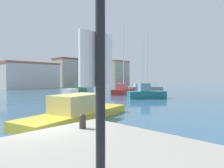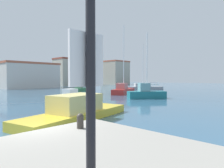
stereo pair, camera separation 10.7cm
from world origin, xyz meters
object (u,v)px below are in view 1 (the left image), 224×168
Objects in this scene: motorboat_white_distant_north at (69,98)px; motorboat_green_outer_mooring at (79,89)px; mooring_bollard at (83,120)px; motorboat_yellow_inner_mooring at (78,110)px; sailboat_grey_behind_lamppost at (142,87)px; sailboat_red_far_left at (123,90)px; sailboat_teal_center_channel at (146,93)px.

motorboat_green_outer_mooring is (11.64, 13.79, 0.04)m from motorboat_white_distant_north.
motorboat_yellow_inner_mooring reaches higher than mooring_bollard.
motorboat_white_distant_north is at bearing -130.17° from motorboat_green_outer_mooring.
motorboat_yellow_inner_mooring is at bearing -127.21° from motorboat_green_outer_mooring.
motorboat_yellow_inner_mooring reaches higher than motorboat_white_distant_north.
sailboat_red_far_left reaches higher than sailboat_grey_behind_lamppost.
sailboat_teal_center_channel is at bearing -97.81° from motorboat_green_outer_mooring.
motorboat_white_distant_north is (7.89, 12.25, -0.68)m from mooring_bollard.
sailboat_grey_behind_lamppost is 14.60m from motorboat_green_outer_mooring.
sailboat_teal_center_channel is 14.42m from motorboat_yellow_inner_mooring.
sailboat_red_far_left is at bearing 32.34° from motorboat_yellow_inner_mooring.
sailboat_grey_behind_lamppost is at bearing 21.13° from sailboat_red_far_left.
sailboat_teal_center_channel reaches higher than motorboat_yellow_inner_mooring.
sailboat_teal_center_channel is at bearing 27.35° from mooring_bollard.
motorboat_yellow_inner_mooring is at bearing -121.10° from motorboat_white_distant_north.
sailboat_red_far_left reaches higher than motorboat_green_outer_mooring.
sailboat_grey_behind_lamppost reaches higher than motorboat_green_outer_mooring.
motorboat_yellow_inner_mooring is (3.36, 4.74, -0.59)m from mooring_bollard.
sailboat_red_far_left is 10.29m from motorboat_green_outer_mooring.
mooring_bollard is 32.56m from motorboat_green_outer_mooring.
motorboat_green_outer_mooring is (-13.52, 5.50, -0.01)m from sailboat_grey_behind_lamppost.
sailboat_grey_behind_lamppost is (33.05, 20.54, -0.63)m from mooring_bollard.
sailboat_red_far_left is at bearing -158.87° from sailboat_grey_behind_lamppost.
mooring_bollard is 0.11× the size of motorboat_green_outer_mooring.
motorboat_yellow_inner_mooring is at bearing 54.67° from mooring_bollard.
sailboat_grey_behind_lamppost is at bearing 18.23° from motorboat_white_distant_north.
motorboat_yellow_inner_mooring is at bearing -147.66° from sailboat_red_far_left.
sailboat_red_far_left reaches higher than motorboat_white_distant_north.
sailboat_red_far_left is at bearing 61.89° from sailboat_teal_center_channel.
sailboat_teal_center_channel is 17.32m from motorboat_green_outer_mooring.
motorboat_yellow_inner_mooring is at bearing -151.98° from sailboat_grey_behind_lamppost.
sailboat_teal_center_channel is (17.18, 8.88, -0.47)m from mooring_bollard.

